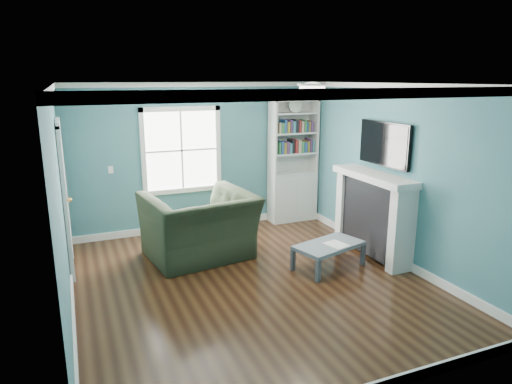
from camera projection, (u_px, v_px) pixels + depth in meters
name	position (u px, v px, depth m)	size (l,w,h in m)	color
floor	(252.00, 282.00, 6.13)	(5.00, 5.00, 0.00)	black
room_walls	(251.00, 167.00, 5.75)	(5.00, 5.00, 5.00)	#3A6C7F
trim	(251.00, 193.00, 5.83)	(4.50, 5.00, 2.60)	white
window	(182.00, 150.00, 7.90)	(1.40, 0.06, 1.50)	white
bookshelf	(293.00, 173.00, 8.63)	(0.90, 0.35, 2.31)	silver
fireplace	(373.00, 216.00, 6.93)	(0.44, 1.58, 1.30)	black
tv	(384.00, 144.00, 6.71)	(0.06, 1.10, 0.65)	black
door	(65.00, 197.00, 6.30)	(0.12, 0.98, 2.17)	silver
ceiling_fixture	(312.00, 87.00, 5.94)	(0.38, 0.38, 0.15)	white
light_switch	(111.00, 170.00, 7.51)	(0.08, 0.01, 0.12)	white
recliner	(199.00, 215.00, 6.83)	(1.53, 0.99, 1.34)	black
coffee_table	(329.00, 247.00, 6.54)	(1.11, 0.80, 0.36)	#484D56
paper_sheet	(336.00, 244.00, 6.50)	(0.25, 0.32, 0.00)	white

